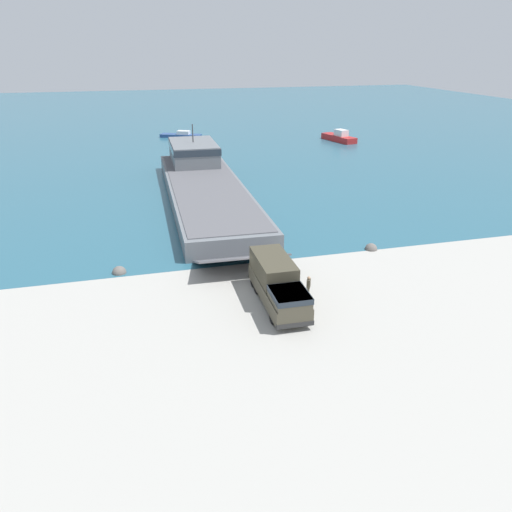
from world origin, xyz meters
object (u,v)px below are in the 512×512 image
at_px(military_truck, 278,283).
at_px(moored_boat_b, 181,135).
at_px(landing_craft, 203,180).
at_px(moored_boat_a, 339,137).
at_px(soldier_on_ramp, 309,285).

bearing_deg(military_truck, moored_boat_b, 179.66).
distance_m(landing_craft, military_truck, 29.46).
relative_size(military_truck, moored_boat_a, 0.95).
bearing_deg(military_truck, landing_craft, -177.85).
relative_size(moored_boat_a, moored_boat_b, 1.03).
relative_size(landing_craft, moored_boat_a, 4.76).
xyz_separation_m(military_truck, moored_boat_b, (1.86, 70.82, -1.10)).
distance_m(military_truck, soldier_on_ramp, 2.45).
height_order(military_truck, moored_boat_a, military_truck).
bearing_deg(moored_boat_a, moored_boat_b, 143.37).
relative_size(landing_craft, soldier_on_ramp, 23.84).
xyz_separation_m(landing_craft, soldier_on_ramp, (2.89, -29.27, -0.67)).
relative_size(military_truck, moored_boat_b, 0.98).
bearing_deg(moored_boat_a, landing_craft, -150.35).
height_order(soldier_on_ramp, moored_boat_b, soldier_on_ramp).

